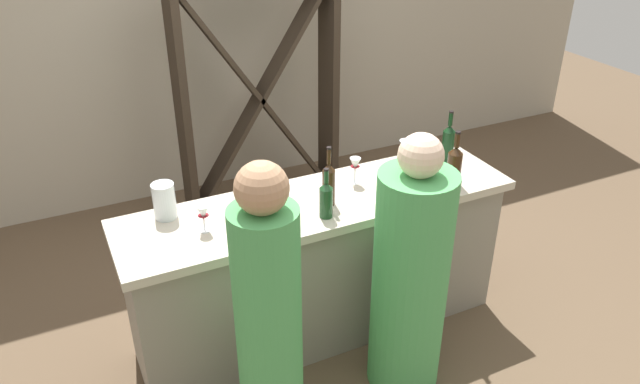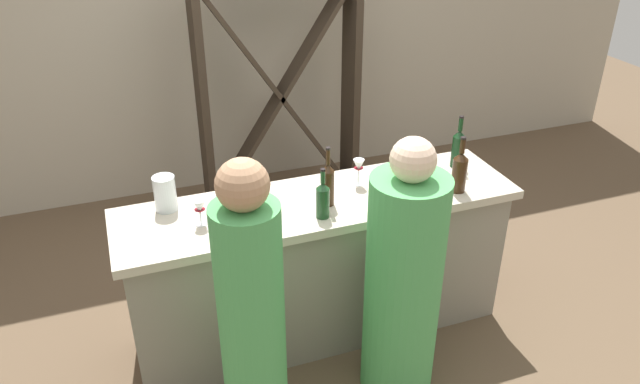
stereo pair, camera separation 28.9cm
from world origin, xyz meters
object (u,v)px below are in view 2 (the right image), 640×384
(wine_bottle_second_right_dark_green, at_px, (458,148))
(wine_glass_near_center, at_px, (359,167))
(wine_bottle_leftmost_olive_green, at_px, (323,199))
(wine_bottle_second_left_amber_brown, at_px, (328,183))
(person_center_guest, at_px, (252,321))
(wine_glass_near_right, at_px, (414,151))
(water_pitcher, at_px, (165,193))
(person_left_guest, at_px, (403,284))
(wine_bottle_center_amber_brown, at_px, (460,171))
(wine_rack, at_px, (280,96))
(wine_glass_near_left, at_px, (200,208))

(wine_bottle_second_right_dark_green, relative_size, wine_glass_near_center, 2.06)
(wine_bottle_leftmost_olive_green, bearing_deg, wine_bottle_second_left_amber_brown, 58.02)
(wine_bottle_second_left_amber_brown, bearing_deg, wine_glass_near_center, 31.99)
(wine_bottle_second_right_dark_green, relative_size, person_center_guest, 0.21)
(wine_bottle_second_right_dark_green, distance_m, person_center_guest, 1.69)
(wine_bottle_second_right_dark_green, distance_m, wine_glass_near_right, 0.27)
(wine_bottle_second_left_amber_brown, relative_size, water_pitcher, 1.75)
(person_left_guest, height_order, person_center_guest, person_center_guest)
(wine_bottle_second_left_amber_brown, xyz_separation_m, person_left_guest, (0.22, -0.50, -0.37))
(wine_bottle_second_left_amber_brown, distance_m, wine_bottle_second_right_dark_green, 0.92)
(wine_glass_near_center, xyz_separation_m, wine_glass_near_right, (0.41, 0.10, -0.01))
(person_left_guest, bearing_deg, water_pitcher, 38.57)
(wine_bottle_second_right_dark_green, relative_size, person_left_guest, 0.22)
(wine_bottle_leftmost_olive_green, height_order, person_left_guest, person_left_guest)
(wine_glass_near_center, height_order, person_left_guest, person_left_guest)
(wine_bottle_second_right_dark_green, bearing_deg, wine_bottle_center_amber_brown, -119.74)
(wine_bottle_leftmost_olive_green, bearing_deg, wine_glass_near_right, 27.02)
(wine_rack, bearing_deg, person_left_guest, -90.43)
(wine_rack, height_order, water_pitcher, wine_rack)
(person_center_guest, bearing_deg, person_left_guest, -89.95)
(wine_bottle_center_amber_brown, distance_m, wine_glass_near_center, 0.56)
(wine_rack, height_order, wine_bottle_second_left_amber_brown, wine_rack)
(wine_bottle_leftmost_olive_green, relative_size, wine_bottle_second_left_amber_brown, 0.83)
(wine_glass_near_left, bearing_deg, wine_bottle_second_right_dark_green, 5.00)
(wine_glass_near_center, xyz_separation_m, water_pitcher, (-1.08, 0.09, -0.02))
(wine_bottle_center_amber_brown, height_order, wine_glass_near_left, wine_bottle_center_amber_brown)
(wine_bottle_leftmost_olive_green, distance_m, wine_bottle_second_right_dark_green, 1.02)
(wine_bottle_second_right_dark_green, distance_m, person_left_guest, 1.02)
(wine_bottle_center_amber_brown, height_order, water_pitcher, wine_bottle_center_amber_brown)
(wine_bottle_second_left_amber_brown, distance_m, person_center_guest, 0.88)
(wine_bottle_second_left_amber_brown, xyz_separation_m, wine_glass_near_center, (0.25, 0.15, -0.02))
(wine_glass_near_center, bearing_deg, wine_bottle_leftmost_olive_green, -139.87)
(wine_bottle_center_amber_brown, bearing_deg, water_pitcher, 167.34)
(wine_glass_near_left, bearing_deg, person_center_guest, -80.46)
(wine_glass_near_left, relative_size, wine_glass_near_right, 0.97)
(wine_bottle_leftmost_olive_green, bearing_deg, wine_glass_near_center, 40.13)
(wine_bottle_second_left_amber_brown, bearing_deg, wine_bottle_center_amber_brown, -8.26)
(wine_rack, bearing_deg, wine_bottle_second_right_dark_green, -66.65)
(wine_bottle_second_right_dark_green, relative_size, water_pitcher, 1.68)
(water_pitcher, bearing_deg, wine_rack, 53.79)
(wine_bottle_second_left_amber_brown, bearing_deg, wine_bottle_second_right_dark_green, 10.57)
(wine_bottle_leftmost_olive_green, xyz_separation_m, wine_bottle_second_right_dark_green, (0.98, 0.28, 0.02))
(wine_bottle_second_right_dark_green, bearing_deg, wine_glass_near_left, -175.00)
(wine_glass_near_left, relative_size, water_pitcher, 0.74)
(wine_bottle_second_right_dark_green, relative_size, wine_glass_near_right, 2.21)
(wine_bottle_center_amber_brown, height_order, person_left_guest, person_left_guest)
(person_center_guest, bearing_deg, wine_glass_near_center, -53.95)
(wine_rack, distance_m, person_center_guest, 2.44)
(wine_glass_near_right, xyz_separation_m, person_left_guest, (-0.43, -0.76, -0.35))
(wine_bottle_center_amber_brown, xyz_separation_m, water_pitcher, (-1.58, 0.35, -0.03))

